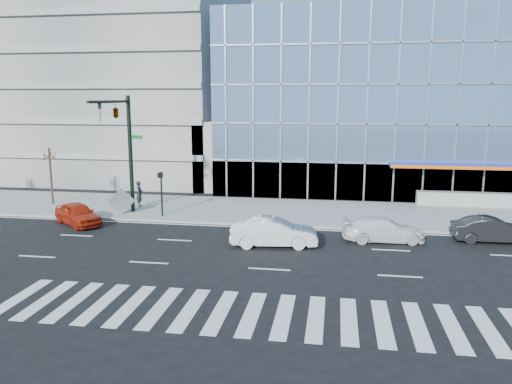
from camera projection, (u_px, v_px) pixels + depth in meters
ground at (279, 245)px, 27.50m from camera, size 160.00×160.00×0.00m
sidewalk at (292, 211)px, 35.24m from camera, size 120.00×8.00×0.15m
theatre_building at (451, 103)px, 49.13m from camera, size 42.00×26.00×15.00m
parking_garage at (124, 79)px, 53.97m from camera, size 24.00×24.00×20.00m
ramp_block at (236, 153)px, 45.33m from camera, size 6.00×8.00×6.00m
tower_backdrop at (166, 13)px, 95.60m from camera, size 14.00×14.00×48.00m
traffic_signal at (120, 126)px, 32.49m from camera, size 1.14×5.74×8.00m
ped_signal_post at (161, 187)px, 33.22m from camera, size 0.30×0.33×3.00m
street_tree_near at (49, 156)px, 36.87m from camera, size 1.10×1.10×4.23m
white_suv at (383, 230)px, 28.14m from camera, size 4.75×2.32×1.33m
white_sedan at (274, 232)px, 27.18m from camera, size 4.88×2.18×1.56m
dark_sedan at (492, 230)px, 27.92m from camera, size 4.36×1.67×1.42m
red_sedan at (78, 214)px, 31.77m from camera, size 4.30×3.84×1.41m
pedestrian at (139, 194)px, 36.42m from camera, size 0.54×0.74×1.88m
tilted_panel at (122, 201)px, 33.92m from camera, size 1.61×0.98×1.84m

